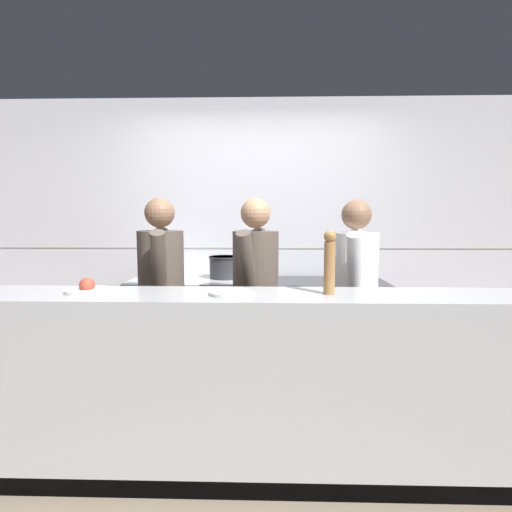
{
  "coord_description": "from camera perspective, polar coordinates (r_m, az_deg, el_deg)",
  "views": [
    {
      "loc": [
        0.1,
        -2.39,
        1.48
      ],
      "look_at": [
        0.01,
        0.79,
        1.15
      ],
      "focal_mm": 28.0,
      "sensor_mm": 36.0,
      "label": 1
    }
  ],
  "objects": [
    {
      "name": "pepper_mill",
      "position": [
        2.2,
        10.45,
        -0.74
      ],
      "size": [
        0.07,
        0.07,
        0.35
      ],
      "color": "#AD7A47",
      "rests_on": "pass_counter"
    },
    {
      "name": "chef_line",
      "position": [
        2.96,
        13.86,
        -5.9
      ],
      "size": [
        0.39,
        0.69,
        1.59
      ],
      "rotation": [
        0.0,
        0.0,
        -0.25
      ],
      "color": "black",
      "rests_on": "ground_plane"
    },
    {
      "name": "chefs_knife",
      "position": [
        3.53,
        12.93,
        -3.9
      ],
      "size": [
        0.33,
        0.13,
        0.02
      ],
      "color": "#B7BABF",
      "rests_on": "prep_counter"
    },
    {
      "name": "chef_head_cook",
      "position": [
        2.97,
        -13.32,
        -5.7
      ],
      "size": [
        0.38,
        0.7,
        1.6
      ],
      "rotation": [
        0.0,
        0.0,
        0.2
      ],
      "color": "black",
      "rests_on": "ground_plane"
    },
    {
      "name": "plated_dish_main",
      "position": [
        2.44,
        -22.96,
        -4.3
      ],
      "size": [
        0.24,
        0.24,
        0.08
      ],
      "color": "white",
      "rests_on": "pass_counter"
    },
    {
      "name": "chef_sous",
      "position": [
        2.87,
        -0.07,
        -5.98
      ],
      "size": [
        0.39,
        0.7,
        1.6
      ],
      "rotation": [
        0.0,
        0.0,
        -0.24
      ],
      "color": "black",
      "rests_on": "ground_plane"
    },
    {
      "name": "prep_counter",
      "position": [
        3.75,
        9.25,
        -10.32
      ],
      "size": [
        1.16,
        0.65,
        0.88
      ],
      "color": "#38383D",
      "rests_on": "ground_plane"
    },
    {
      "name": "plated_dish_appetiser",
      "position": [
        2.19,
        -3.55,
        -5.26
      ],
      "size": [
        0.24,
        0.24,
        0.02
      ],
      "color": "white",
      "rests_on": "pass_counter"
    },
    {
      "name": "stock_pot",
      "position": [
        3.75,
        -13.05,
        -1.48
      ],
      "size": [
        0.35,
        0.35,
        0.19
      ],
      "color": "beige",
      "rests_on": "oven_range"
    },
    {
      "name": "pass_counter",
      "position": [
        2.36,
        -0.05,
        -18.11
      ],
      "size": [
        3.14,
        0.45,
        1.05
      ],
      "color": "#B7BABF",
      "rests_on": "ground_plane"
    },
    {
      "name": "sauce_pot",
      "position": [
        3.62,
        -4.51,
        -1.52
      ],
      "size": [
        0.29,
        0.29,
        0.2
      ],
      "color": "#2D2D33",
      "rests_on": "oven_range"
    },
    {
      "name": "wall_back_tiled",
      "position": [
        3.97,
        0.15,
        3.31
      ],
      "size": [
        8.0,
        0.06,
        2.6
      ],
      "color": "silver",
      "rests_on": "ground_plane"
    },
    {
      "name": "oven_range",
      "position": [
        3.77,
        -8.63,
        -9.94
      ],
      "size": [
        1.11,
        0.71,
        0.91
      ],
      "color": "maroon",
      "rests_on": "ground_plane"
    },
    {
      "name": "ground_plane",
      "position": [
        2.81,
        -0.75,
        -25.83
      ],
      "size": [
        14.0,
        14.0,
        0.0
      ],
      "primitive_type": "plane",
      "color": "#7F705B"
    }
  ]
}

